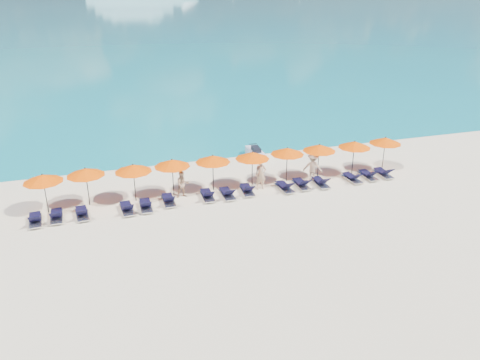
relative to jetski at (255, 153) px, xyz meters
name	(u,v)px	position (x,y,z in m)	size (l,w,h in m)	color
ground	(257,222)	(-3.20, -9.41, -0.35)	(1400.00, 1400.00, 0.00)	beige
jetski	(255,153)	(0.00, 0.00, 0.00)	(1.06, 2.46, 0.86)	silver
beachgoer_a	(261,175)	(-1.57, -5.38, 0.59)	(0.69, 0.45, 1.88)	tan
beachgoer_b	(183,184)	(-6.29, -5.12, 0.45)	(0.78, 0.45, 1.61)	tan
beachgoer_c	(313,167)	(1.99, -5.19, 0.59)	(1.22, 0.56, 1.88)	tan
umbrella_0	(43,178)	(-13.72, -4.86, 1.66)	(2.10, 2.10, 2.28)	black
umbrella_1	(85,172)	(-11.54, -4.59, 1.66)	(2.10, 2.10, 2.28)	black
umbrella_2	(133,168)	(-8.99, -4.80, 1.66)	(2.10, 2.10, 2.28)	black
umbrella_3	(172,163)	(-6.76, -4.65, 1.66)	(2.10, 2.10, 2.28)	black
umbrella_4	(213,159)	(-4.34, -4.68, 1.66)	(2.10, 2.10, 2.28)	black
umbrella_5	(252,155)	(-1.92, -4.83, 1.66)	(2.10, 2.10, 2.28)	black
umbrella_6	(287,151)	(0.41, -4.72, 1.66)	(2.10, 2.10, 2.28)	black
umbrella_7	(319,148)	(2.59, -4.74, 1.66)	(2.10, 2.10, 2.28)	black
umbrella_8	(354,144)	(5.05, -4.83, 1.66)	(2.10, 2.10, 2.28)	black
umbrella_9	(385,141)	(7.44, -4.72, 1.66)	(2.10, 2.10, 2.28)	black
lounger_0	(35,220)	(-14.28, -6.06, -0.12)	(0.74, 1.74, 0.66)	silver
lounger_1	(56,216)	(-13.25, -5.94, -0.12)	(0.65, 1.71, 0.66)	silver
lounger_2	(82,213)	(-11.95, -6.02, -0.12)	(0.77, 1.75, 0.66)	silver
lounger_3	(127,208)	(-9.60, -6.13, -0.12)	(0.75, 1.74, 0.66)	silver
lounger_4	(146,205)	(-8.58, -6.08, -0.12)	(0.65, 1.71, 0.66)	silver
lounger_5	(169,200)	(-7.26, -5.76, -0.12)	(0.64, 1.71, 0.66)	silver
lounger_6	(207,195)	(-4.99, -5.78, -0.12)	(0.68, 1.72, 0.66)	silver
lounger_7	(227,193)	(-3.83, -5.91, -0.12)	(0.63, 1.70, 0.66)	silver
lounger_8	(247,190)	(-2.55, -5.75, -0.12)	(0.77, 1.75, 0.66)	silver
lounger_9	(285,187)	(-0.24, -6.02, -0.12)	(0.73, 1.74, 0.66)	silver
lounger_10	(301,184)	(0.92, -5.92, -0.12)	(0.64, 1.71, 0.66)	silver
lounger_11	(320,182)	(2.15, -6.03, -0.12)	(0.67, 1.72, 0.66)	silver
lounger_12	(352,178)	(4.40, -5.97, -0.12)	(0.74, 1.74, 0.66)	silver
lounger_13	(368,175)	(5.64, -5.87, -0.12)	(0.65, 1.71, 0.66)	silver
lounger_14	(383,173)	(6.77, -5.86, -0.12)	(0.67, 1.72, 0.66)	silver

